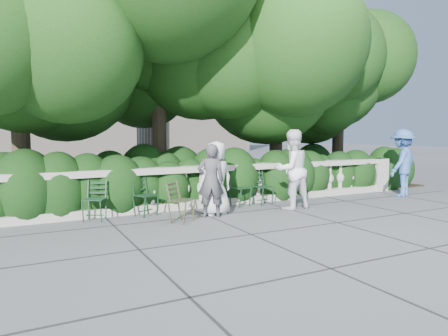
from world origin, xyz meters
name	(u,v)px	position (x,y,z in m)	size (l,w,h in m)	color
ground	(247,221)	(0.00, 0.00, 0.00)	(90.00, 90.00, 0.00)	#4F5157
balustrade	(209,187)	(0.00, 1.80, 0.49)	(12.00, 0.44, 1.00)	#9E998E
shrub_hedge	(190,199)	(0.00, 3.00, 0.00)	(15.00, 2.60, 1.70)	black
tree_canopy	(209,53)	(0.69, 3.19, 3.96)	(15.04, 6.52, 6.78)	#3F3023
chair_a	(93,223)	(-2.81, 1.26, 0.00)	(0.44, 0.48, 0.84)	black
chair_b	(151,217)	(-1.62, 1.29, 0.00)	(0.44, 0.48, 0.84)	black
chair_c	(245,207)	(0.73, 1.33, 0.00)	(0.44, 0.48, 0.84)	black
chair_d	(217,210)	(-0.01, 1.33, 0.00)	(0.44, 0.48, 0.84)	black
chair_e	(267,205)	(1.33, 1.26, 0.00)	(0.44, 0.48, 0.84)	black
chair_weathered	(188,223)	(-1.14, 0.36, 0.00)	(0.44, 0.48, 0.84)	black
person_businessman	(216,178)	(-0.29, 0.83, 0.80)	(0.78, 0.51, 1.61)	silver
person_woman_grey	(211,181)	(-0.48, 0.67, 0.78)	(0.57, 0.37, 1.56)	#3F3F44
person_casual_man	(292,169)	(1.59, 0.63, 0.93)	(0.90, 0.70, 1.86)	white
person_older_blue	(402,163)	(5.50, 0.72, 0.95)	(1.22, 0.70, 1.90)	#365CA4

